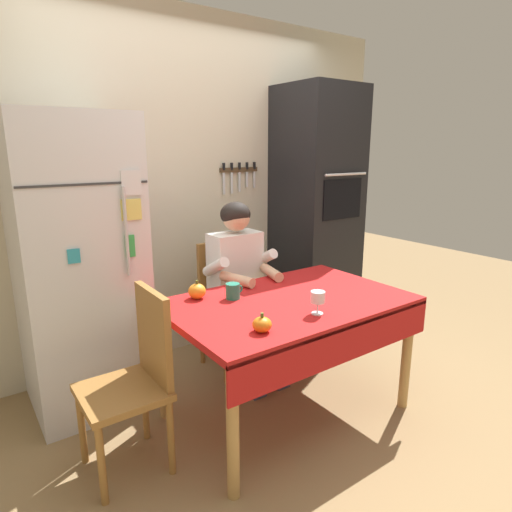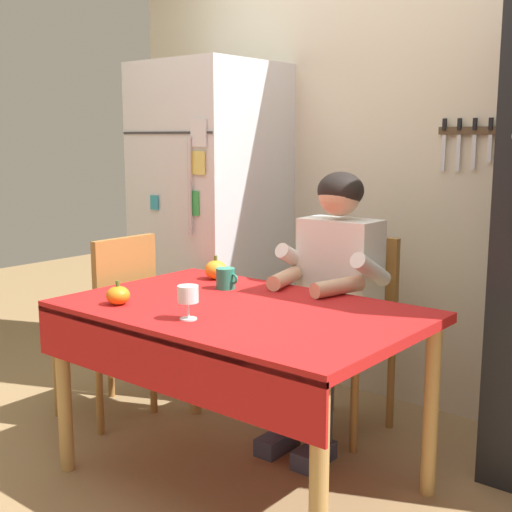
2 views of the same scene
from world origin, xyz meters
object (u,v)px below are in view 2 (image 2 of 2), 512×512
Objects in this scene: dining_table at (237,328)px; seated_person at (332,284)px; pumpkin_large at (118,295)px; chair_left_side at (113,320)px; coffee_mug at (226,278)px; wine_glass at (188,296)px; refrigerator at (211,225)px; pumpkin_medium at (216,270)px; chair_behind_person at (352,324)px.

dining_table is 1.12× the size of seated_person.
pumpkin_large is at bearing -117.45° from seated_person.
chair_left_side is 0.71m from coffee_mug.
coffee_mug is at bearing 138.73° from dining_table.
chair_left_side is at bearing 157.84° from wine_glass.
refrigerator is 0.76m from pumpkin_medium.
seated_person is 11.20× the size of coffee_mug.
refrigerator is at bearing 134.26° from pumpkin_medium.
refrigerator is 14.19× the size of wine_glass.
dining_table is 12.48× the size of pumpkin_medium.
chair_left_side is at bearing 172.85° from dining_table.
refrigerator is at bearing 136.51° from coffee_mug.
dining_table is at bearing -39.06° from pumpkin_medium.
refrigerator is at bearing 93.65° from chair_left_side.
refrigerator reaches higher than dining_table.
pumpkin_medium reaches higher than pumpkin_large.
refrigerator is 1.29× the size of dining_table.
seated_person is 9.81× the size of wine_glass.
seated_person reaches higher than wine_glass.
dining_table is at bearing -42.91° from refrigerator.
refrigerator is 18.61× the size of pumpkin_large.
chair_behind_person is 1.00× the size of chair_left_side.
chair_behind_person is (1.00, -0.09, -0.39)m from refrigerator.
dining_table is (0.95, -0.88, -0.24)m from refrigerator.
coffee_mug is (-0.31, -0.38, 0.05)m from seated_person.
refrigerator is 1.94× the size of chair_behind_person.
pumpkin_large is at bearing -106.50° from coffee_mug.
refrigerator reaches higher than chair_behind_person.
pumpkin_medium is at bearing 26.29° from chair_left_side.
seated_person is 0.54m from pumpkin_medium.
seated_person reaches higher than chair_behind_person.
coffee_mug is (-0.31, -0.57, 0.27)m from chair_behind_person.
pumpkin_large reaches higher than coffee_mug.
pumpkin_medium is at bearing -136.98° from chair_behind_person.
chair_behind_person is 7.33× the size of wine_glass.
pumpkin_large is (0.55, -1.14, -0.12)m from refrigerator.
refrigerator is at bearing 129.47° from wine_glass.
coffee_mug is at bearing -43.49° from refrigerator.
wine_glass is at bearing -50.53° from refrigerator.
dining_table is 14.47× the size of pumpkin_large.
refrigerator is 1.08m from chair_behind_person.
dining_table is 0.61m from seated_person.
refrigerator is at bearing 115.78° from pumpkin_large.
seated_person is at bearing 62.55° from pumpkin_large.
seated_person is at bearing -15.60° from refrigerator.
refrigerator reaches higher than chair_left_side.
chair_left_side is (-0.95, -0.68, 0.00)m from chair_behind_person.
wine_glass is 1.31× the size of pumpkin_large.
pumpkin_large is (-0.38, -0.01, -0.05)m from wine_glass.
dining_table is at bearing -94.78° from seated_person.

